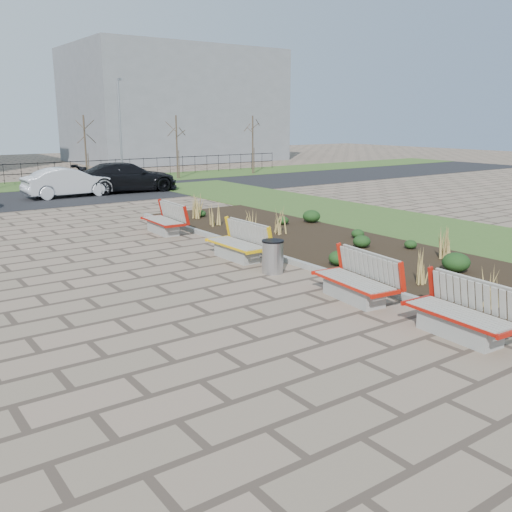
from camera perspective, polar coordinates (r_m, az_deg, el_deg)
ground at (r=9.66m, az=3.15°, el=-9.85°), size 120.00×120.00×0.00m
planting_bed at (r=17.19m, az=9.05°, el=0.68°), size 4.50×18.00×0.10m
planting_curb at (r=15.68m, az=2.95°, el=-0.33°), size 0.16×18.00×0.15m
grass_verge_near at (r=20.75m, az=18.47°, el=2.28°), size 5.00×38.00×0.04m
bench_a at (r=10.83m, az=19.75°, el=-5.20°), size 1.02×2.15×1.00m
bench_b at (r=12.44m, az=9.77°, el=-2.19°), size 1.13×2.19×1.00m
bench_c at (r=15.87m, az=-1.97°, el=1.43°), size 0.92×2.11×1.00m
bench_d at (r=19.77m, az=-9.33°, el=3.68°), size 1.00×2.14×1.00m
litter_bin at (r=14.48m, az=1.68°, el=-0.10°), size 0.55×0.55×0.83m
car_silver at (r=30.20m, az=-18.21°, el=7.03°), size 4.43×1.64×1.45m
car_black at (r=31.41m, az=-12.79°, el=7.70°), size 5.54×2.66×1.56m
tree_d at (r=35.39m, az=-16.67°, el=10.11°), size 1.40×1.40×4.00m
tree_e at (r=37.78m, az=-7.92°, el=10.73°), size 1.40×1.40×4.00m
tree_f at (r=40.92m, az=-0.33°, el=11.07°), size 1.40×1.40×4.00m
lamp_east at (r=35.59m, az=-13.41°, el=11.94°), size 0.24×0.60×6.00m
building_grey at (r=55.19m, az=-8.20°, el=14.66°), size 18.00×12.00×10.00m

